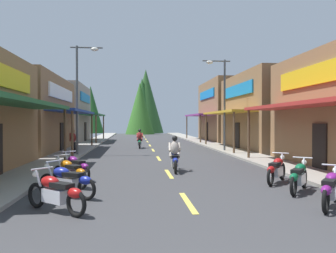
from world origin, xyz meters
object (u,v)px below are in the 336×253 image
motorcycle_parked_right_2 (299,176)px  motorcycle_parked_left_0 (56,192)px  rider_cruising_lead (175,156)px  motorcycle_parked_left_2 (70,172)px  rider_cruising_trailing (140,140)px  streetlamp_left (81,86)px  motorcycle_parked_right_3 (276,169)px  motorcycle_parked_left_3 (75,167)px  pedestrian_browsing (74,140)px  streetlamp_right (221,93)px  motorcycle_parked_right_1 (331,188)px  motorcycle_parked_left_1 (67,181)px

motorcycle_parked_right_2 → motorcycle_parked_left_0: bearing=142.0°
motorcycle_parked_left_0 → rider_cruising_lead: size_ratio=0.79×
motorcycle_parked_left_2 → rider_cruising_trailing: bearing=-49.3°
rider_cruising_lead → motorcycle_parked_right_2: bearing=-140.6°
streetlamp_left → motorcycle_parked_right_3: streetlamp_left is taller
motorcycle_parked_left_3 → pedestrian_browsing: pedestrian_browsing is taller
motorcycle_parked_right_2 → motorcycle_parked_left_3: bearing=105.6°
motorcycle_parked_left_2 → pedestrian_browsing: 11.16m
streetlamp_right → motorcycle_parked_right_3: (-1.14, -12.29, -3.76)m
motorcycle_parked_right_1 → motorcycle_parked_right_2: same height
motorcycle_parked_left_2 → motorcycle_parked_right_3: bearing=-130.5°
motorcycle_parked_right_1 → motorcycle_parked_left_0: 6.82m
streetlamp_right → pedestrian_browsing: streetlamp_right is taller
streetlamp_right → motorcycle_parked_left_3: size_ratio=3.74×
motorcycle_parked_left_3 → motorcycle_parked_left_1: bearing=148.0°
motorcycle_parked_right_3 → motorcycle_parked_left_0: bearing=154.1°
motorcycle_parked_right_1 → pedestrian_browsing: (-8.88, 14.53, 0.47)m
streetlamp_left → streetlamp_right: 9.68m
motorcycle_parked_right_2 → motorcycle_parked_left_0: (-6.92, -1.71, 0.00)m
streetlamp_left → rider_cruising_lead: streetlamp_left is taller
motorcycle_parked_right_2 → motorcycle_parked_left_0: size_ratio=1.03×
pedestrian_browsing → motorcycle_parked_right_3: bearing=58.7°
motorcycle_parked_right_1 → motorcycle_parked_left_2: bearing=103.1°
motorcycle_parked_right_1 → motorcycle_parked_left_0: bearing=127.9°
motorcycle_parked_left_0 → motorcycle_parked_left_1: same height
motorcycle_parked_left_3 → pedestrian_browsing: size_ratio=1.06×
motorcycle_parked_left_2 → rider_cruising_trailing: (2.60, 16.29, 0.17)m
motorcycle_parked_left_2 → motorcycle_parked_right_2: bearing=-142.9°
motorcycle_parked_left_1 → motorcycle_parked_right_1: bearing=-161.2°
rider_cruising_lead → rider_cruising_trailing: (-1.30, 13.21, 0.00)m
motorcycle_parked_right_3 → motorcycle_parked_left_0: (-6.89, -3.31, 0.00)m
streetlamp_right → motorcycle_parked_left_0: size_ratio=3.89×
motorcycle_parked_right_3 → motorcycle_parked_left_2: 7.18m
pedestrian_browsing → motorcycle_parked_left_1: bearing=28.7°
motorcycle_parked_left_3 → streetlamp_right: bearing=-74.9°
motorcycle_parked_right_2 → motorcycle_parked_left_1: same height
motorcycle_parked_left_2 → rider_cruising_lead: bearing=-92.0°
motorcycle_parked_right_2 → motorcycle_parked_right_3: same height
rider_cruising_lead → streetlamp_left: bearing=39.2°
rider_cruising_lead → motorcycle_parked_right_3: bearing=-129.2°
motorcycle_parked_right_1 → rider_cruising_trailing: bearing=52.2°
streetlamp_right → rider_cruising_lead: 10.80m
motorcycle_parked_left_1 → rider_cruising_trailing: size_ratio=0.86×
motorcycle_parked_right_1 → rider_cruising_lead: rider_cruising_lead is taller
motorcycle_parked_left_3 → rider_cruising_trailing: bearing=-47.4°
streetlamp_left → motorcycle_parked_left_1: size_ratio=3.78×
motorcycle_parked_right_2 → rider_cruising_trailing: bearing=52.5°
streetlamp_left → rider_cruising_lead: bearing=-55.1°
motorcycle_parked_left_0 → motorcycle_parked_left_3: same height
motorcycle_parked_left_2 → motorcycle_parked_left_3: (-0.05, 1.38, 0.00)m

